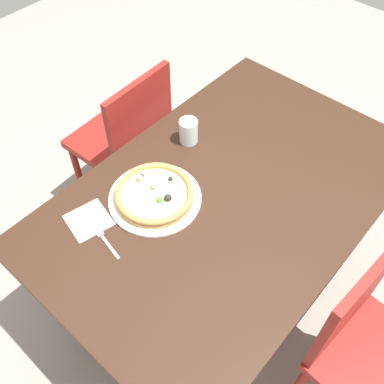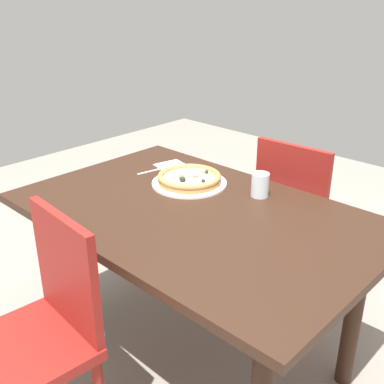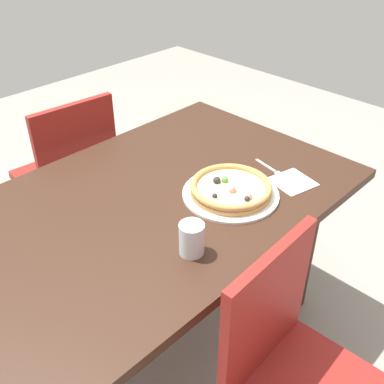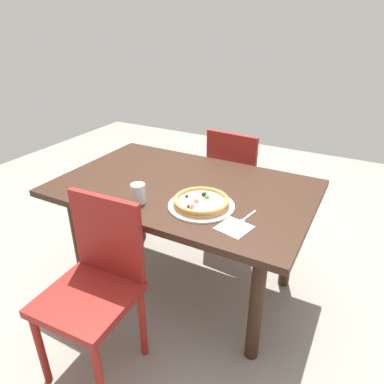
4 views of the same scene
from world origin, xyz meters
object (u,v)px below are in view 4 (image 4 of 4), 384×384
(chair_far, at_px, (96,283))
(dining_table, at_px, (184,200))
(napkin, at_px, (234,228))
(fork, at_px, (245,219))
(chair_near, at_px, (237,181))
(drinking_glass, at_px, (138,193))
(pizza, at_px, (201,201))
(plate, at_px, (201,206))

(chair_far, bearing_deg, dining_table, -99.88)
(napkin, bearing_deg, fork, -99.34)
(chair_near, bearing_deg, drinking_glass, -95.58)
(chair_near, bearing_deg, pizza, -76.56)
(dining_table, xyz_separation_m, napkin, (-0.43, 0.29, 0.10))
(chair_near, distance_m, fork, 0.98)
(drinking_glass, bearing_deg, chair_far, 92.63)
(chair_near, xyz_separation_m, drinking_glass, (0.17, 0.98, 0.29))
(pizza, distance_m, drinking_glass, 0.33)
(fork, bearing_deg, drinking_glass, -67.94)
(napkin, bearing_deg, dining_table, -33.92)
(dining_table, xyz_separation_m, chair_far, (0.09, 0.68, -0.14))
(chair_near, relative_size, pizza, 3.10)
(chair_far, bearing_deg, plate, -122.75)
(chair_far, height_order, pizza, chair_far)
(plate, bearing_deg, fork, 177.95)
(plate, height_order, pizza, pizza)
(pizza, height_order, napkin, pizza)
(chair_near, relative_size, fork, 5.42)
(dining_table, distance_m, chair_far, 0.70)
(pizza, bearing_deg, chair_far, 59.91)
(drinking_glass, height_order, napkin, drinking_glass)
(fork, xyz_separation_m, napkin, (0.02, 0.10, -0.00))
(pizza, bearing_deg, plate, -142.23)
(plate, height_order, fork, plate)
(pizza, height_order, fork, pizza)
(plate, distance_m, fork, 0.24)
(chair_far, relative_size, plate, 2.62)
(plate, xyz_separation_m, napkin, (-0.22, 0.11, -0.00))
(chair_near, height_order, pizza, chair_near)
(chair_near, xyz_separation_m, pizza, (-0.14, 0.87, 0.27))
(fork, height_order, napkin, fork)
(napkin, bearing_deg, chair_near, -69.66)
(plate, bearing_deg, chair_far, 59.89)
(chair_near, relative_size, napkin, 6.38)
(dining_table, xyz_separation_m, chair_near, (-0.07, -0.68, -0.14))
(chair_far, xyz_separation_m, fork, (-0.53, -0.50, 0.24))
(drinking_glass, bearing_deg, plate, -160.14)
(chair_near, xyz_separation_m, fork, (-0.38, 0.87, 0.24))
(pizza, distance_m, fork, 0.24)
(pizza, distance_m, napkin, 0.25)
(dining_table, distance_m, napkin, 0.53)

